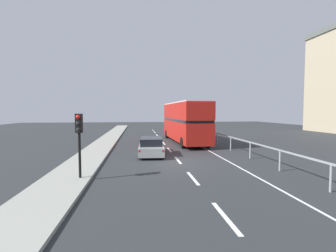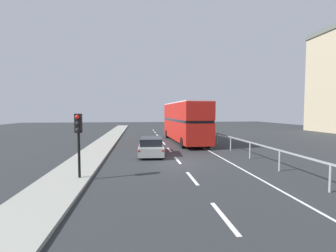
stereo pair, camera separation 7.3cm
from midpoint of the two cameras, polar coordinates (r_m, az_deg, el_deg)
ground_plane at (r=15.96m, az=2.46°, el=-8.58°), size 73.99×120.00×0.10m
near_sidewalk_kerb at (r=16.09m, az=-19.64°, el=-8.25°), size 2.32×80.00×0.14m
lane_paint_markings at (r=24.23m, az=3.68°, el=-4.33°), size 3.38×46.00×0.01m
bridge_side_railing at (r=25.69m, az=10.27°, el=-1.79°), size 0.10×42.00×1.19m
double_decker_bus_red at (r=25.51m, az=3.84°, el=1.19°), size 3.09×11.48×4.24m
hatchback_car_near at (r=18.22m, az=-4.13°, el=-4.88°), size 2.03×4.67×1.32m
traffic_signal_pole at (r=11.98m, az=-20.61°, el=-0.89°), size 0.30×0.42×3.04m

